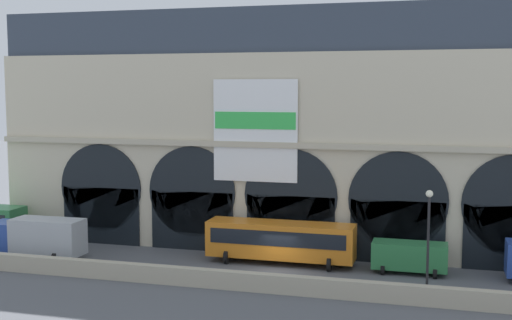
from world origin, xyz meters
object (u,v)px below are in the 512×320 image
Objects in this scene: van_mideast at (410,256)px; street_lamp_quayside at (428,231)px; box_truck_west at (38,237)px; bus_center at (281,240)px.

van_mideast is 0.75× the size of street_lamp_quayside.
van_mideast is 7.07m from street_lamp_quayside.
box_truck_west reaches higher than bus_center.
van_mideast is at bearing 7.14° from box_truck_west.
van_mideast is (9.37, -0.07, -0.54)m from bus_center.
box_truck_west is at bearing 174.64° from street_lamp_quayside.
box_truck_west reaches higher than van_mideast.
bus_center is at bearing 10.93° from box_truck_west.
bus_center is at bearing 179.59° from van_mideast.
bus_center reaches higher than van_mideast.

